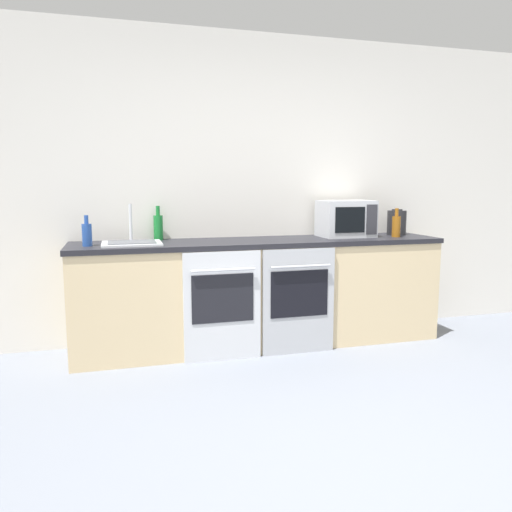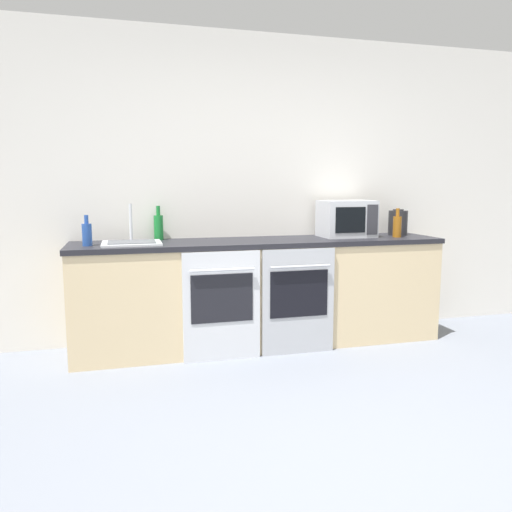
# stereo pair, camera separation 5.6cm
# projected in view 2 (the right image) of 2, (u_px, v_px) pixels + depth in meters

# --- Properties ---
(ground_plane) EXTENTS (16.00, 16.00, 0.00)m
(ground_plane) POSITION_uv_depth(u_px,v_px,m) (389.00, 488.00, 2.20)
(ground_plane) COLOR slate
(wall_back) EXTENTS (10.00, 0.06, 2.60)m
(wall_back) POSITION_uv_depth(u_px,v_px,m) (251.00, 188.00, 4.35)
(wall_back) COLOR silver
(wall_back) RESTS_ON ground_plane
(counter_back) EXTENTS (3.04, 0.62, 0.88)m
(counter_back) POSITION_uv_depth(u_px,v_px,m) (261.00, 292.00, 4.16)
(counter_back) COLOR #D1B789
(counter_back) RESTS_ON ground_plane
(oven_left) EXTENTS (0.59, 0.06, 0.84)m
(oven_left) POSITION_uv_depth(u_px,v_px,m) (222.00, 306.00, 3.76)
(oven_left) COLOR silver
(oven_left) RESTS_ON ground_plane
(oven_right) EXTENTS (0.59, 0.06, 0.84)m
(oven_right) POSITION_uv_depth(u_px,v_px,m) (298.00, 301.00, 3.91)
(oven_right) COLOR #A8AAAF
(oven_right) RESTS_ON ground_plane
(microwave) EXTENTS (0.45, 0.34, 0.32)m
(microwave) POSITION_uv_depth(u_px,v_px,m) (346.00, 219.00, 4.33)
(microwave) COLOR #B7BABF
(microwave) RESTS_ON counter_back
(bottle_green) EXTENTS (0.08, 0.08, 0.28)m
(bottle_green) POSITION_uv_depth(u_px,v_px,m) (159.00, 226.00, 4.09)
(bottle_green) COLOR #19722D
(bottle_green) RESTS_ON counter_back
(bottle_amber) EXTENTS (0.07, 0.07, 0.25)m
(bottle_amber) POSITION_uv_depth(u_px,v_px,m) (397.00, 226.00, 4.30)
(bottle_amber) COLOR #8C5114
(bottle_amber) RESTS_ON counter_back
(bottle_blue) EXTENTS (0.07, 0.07, 0.23)m
(bottle_blue) POSITION_uv_depth(u_px,v_px,m) (87.00, 234.00, 3.68)
(bottle_blue) COLOR #234793
(bottle_blue) RESTS_ON counter_back
(kettle) EXTENTS (0.17, 0.17, 0.23)m
(kettle) POSITION_uv_depth(u_px,v_px,m) (398.00, 223.00, 4.49)
(kettle) COLOR #232326
(kettle) RESTS_ON counter_back
(sink) EXTENTS (0.44, 0.36, 0.30)m
(sink) POSITION_uv_depth(u_px,v_px,m) (132.00, 242.00, 3.80)
(sink) COLOR silver
(sink) RESTS_ON counter_back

